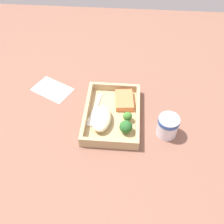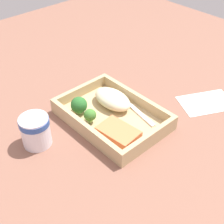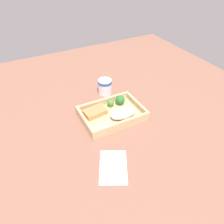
# 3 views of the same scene
# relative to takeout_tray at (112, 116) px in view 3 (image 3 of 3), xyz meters

# --- Properties ---
(ground_plane) EXTENTS (1.60, 1.60, 0.02)m
(ground_plane) POSITION_rel_takeout_tray_xyz_m (0.00, 0.00, -0.02)
(ground_plane) COLOR brown
(takeout_tray) EXTENTS (0.27, 0.19, 0.01)m
(takeout_tray) POSITION_rel_takeout_tray_xyz_m (0.00, 0.00, 0.00)
(takeout_tray) COLOR tan
(takeout_tray) RESTS_ON ground_plane
(tray_rim) EXTENTS (0.27, 0.19, 0.03)m
(tray_rim) POSITION_rel_takeout_tray_xyz_m (0.00, 0.00, 0.02)
(tray_rim) COLOR tan
(tray_rim) RESTS_ON takeout_tray
(salmon_fillet) EXTENTS (0.10, 0.07, 0.02)m
(salmon_fillet) POSITION_rel_takeout_tray_xyz_m (-0.06, 0.04, 0.02)
(salmon_fillet) COLOR #F57B48
(salmon_fillet) RESTS_ON takeout_tray
(mashed_potatoes) EXTENTS (0.12, 0.07, 0.04)m
(mashed_potatoes) POSITION_rel_takeout_tray_xyz_m (0.04, -0.03, 0.03)
(mashed_potatoes) COLOR beige
(mashed_potatoes) RESTS_ON takeout_tray
(broccoli_floret_1) EXTENTS (0.04, 0.04, 0.05)m
(broccoli_floret_1) POSITION_rel_takeout_tray_xyz_m (0.07, 0.05, 0.03)
(broccoli_floret_1) COLOR #739D58
(broccoli_floret_1) RESTS_ON takeout_tray
(broccoli_floret_2) EXTENTS (0.03, 0.03, 0.04)m
(broccoli_floret_2) POSITION_rel_takeout_tray_xyz_m (0.02, 0.05, 0.03)
(broccoli_floret_2) COLOR #82AC65
(broccoli_floret_2) RESTS_ON takeout_tray
(fork) EXTENTS (0.16, 0.04, 0.00)m
(fork) POSITION_rel_takeout_tray_xyz_m (-0.01, -0.06, 0.01)
(fork) COLOR white
(fork) RESTS_ON takeout_tray
(paper_cup) EXTENTS (0.07, 0.07, 0.08)m
(paper_cup) POSITION_rel_takeout_tray_xyz_m (0.06, 0.19, 0.04)
(paper_cup) COLOR white
(paper_cup) RESTS_ON ground_plane
(receipt_slip) EXTENTS (0.15, 0.17, 0.00)m
(receipt_slip) POSITION_rel_takeout_tray_xyz_m (-0.12, -0.24, -0.00)
(receipt_slip) COLOR white
(receipt_slip) RESTS_ON ground_plane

